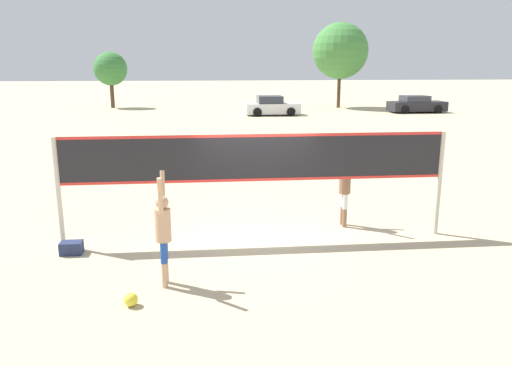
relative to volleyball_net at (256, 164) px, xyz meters
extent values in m
plane|color=#C6B28C|center=(0.00, 0.00, -1.73)|extent=(200.00, 200.00, 0.00)
cylinder|color=beige|center=(-4.19, 0.00, -0.54)|extent=(0.11, 0.11, 2.38)
cylinder|color=beige|center=(4.19, 0.00, -0.54)|extent=(0.11, 0.11, 2.38)
cube|color=black|center=(0.00, 0.00, 0.14)|extent=(8.27, 0.02, 1.03)
cube|color=red|center=(0.00, 0.00, 0.62)|extent=(8.27, 0.03, 0.06)
cube|color=red|center=(0.00, 0.00, -0.34)|extent=(8.27, 0.03, 0.06)
cylinder|color=tan|center=(-1.84, -2.26, -1.50)|extent=(0.11, 0.11, 0.46)
cylinder|color=#1E47A5|center=(-1.84, -2.26, -1.08)|extent=(0.12, 0.12, 0.37)
cylinder|color=tan|center=(-1.84, -2.06, -1.50)|extent=(0.11, 0.11, 0.46)
cylinder|color=#1E47A5|center=(-1.84, -2.06, -1.08)|extent=(0.12, 0.12, 0.37)
cylinder|color=tan|center=(-1.84, -2.16, -0.60)|extent=(0.28, 0.28, 0.59)
sphere|color=tan|center=(-1.84, -2.16, -0.20)|extent=(0.23, 0.23, 0.23)
cylinder|color=tan|center=(-1.84, -2.40, -0.02)|extent=(0.08, 0.21, 0.66)
cylinder|color=tan|center=(-1.84, -1.92, -0.02)|extent=(0.08, 0.21, 0.66)
cylinder|color=#8C664C|center=(2.21, 0.88, -1.50)|extent=(0.11, 0.11, 0.45)
cylinder|color=white|center=(2.21, 0.88, -1.09)|extent=(0.12, 0.12, 0.37)
cylinder|color=#8C664C|center=(2.21, 0.68, -1.50)|extent=(0.11, 0.11, 0.45)
cylinder|color=white|center=(2.21, 0.68, -1.09)|extent=(0.12, 0.12, 0.37)
cylinder|color=#8C664C|center=(2.21, 0.78, -0.62)|extent=(0.28, 0.28, 0.58)
sphere|color=#8C664C|center=(2.21, 0.78, -0.22)|extent=(0.22, 0.22, 0.22)
cylinder|color=#8C664C|center=(2.21, 1.01, -0.05)|extent=(0.08, 0.21, 0.65)
cylinder|color=#8C664C|center=(2.21, 0.54, -0.05)|extent=(0.08, 0.21, 0.65)
sphere|color=yellow|center=(-2.34, -2.92, -1.61)|extent=(0.23, 0.23, 0.23)
cube|color=navy|center=(-3.90, -0.46, -1.60)|extent=(0.44, 0.30, 0.26)
cube|color=#232328|center=(15.61, 27.78, -1.23)|extent=(4.46, 1.98, 0.74)
cube|color=#2D333D|center=(15.39, 27.77, -0.63)|extent=(2.05, 1.72, 0.46)
cylinder|color=black|center=(16.92, 28.68, -1.41)|extent=(0.65, 0.25, 0.64)
cylinder|color=black|center=(17.00, 27.00, -1.41)|extent=(0.65, 0.25, 0.64)
cylinder|color=black|center=(14.21, 28.55, -1.41)|extent=(0.65, 0.25, 0.64)
cylinder|color=black|center=(14.29, 26.87, -1.41)|extent=(0.65, 0.25, 0.64)
cube|color=silver|center=(3.94, 26.92, -1.22)|extent=(4.07, 1.98, 0.76)
cube|color=#2D333D|center=(3.74, 26.91, -0.56)|extent=(1.85, 1.78, 0.55)
cylinder|color=black|center=(5.17, 27.84, -1.41)|extent=(0.64, 0.23, 0.64)
cylinder|color=black|center=(5.21, 26.04, -1.41)|extent=(0.64, 0.23, 0.64)
cylinder|color=black|center=(2.68, 27.79, -1.41)|extent=(0.64, 0.23, 0.64)
cylinder|color=black|center=(2.71, 25.99, -1.41)|extent=(0.64, 0.23, 0.64)
cylinder|color=#4C3823|center=(10.55, 32.65, 0.03)|extent=(0.30, 0.30, 3.52)
sphere|color=#42843D|center=(10.55, 32.65, 3.10)|extent=(4.75, 4.75, 4.75)
cylinder|color=#4C3823|center=(-9.12, 34.47, -0.45)|extent=(0.34, 0.34, 2.55)
sphere|color=#387A38|center=(-9.12, 34.47, 1.61)|extent=(2.85, 2.85, 2.85)
camera|label=1|loc=(-1.06, -10.52, 2.15)|focal=35.00mm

